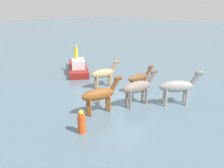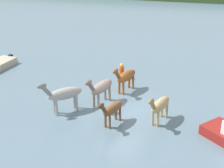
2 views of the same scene
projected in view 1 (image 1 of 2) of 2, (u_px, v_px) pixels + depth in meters
The scene contains 9 objects.
ground_plane at pixel (124, 98), 14.66m from camera, with size 198.22×198.22×0.00m, color slate.
horse_lead at pixel (138, 87), 13.24m from camera, with size 1.15×2.59×2.02m.
horse_mid_herd at pixel (100, 94), 12.23m from camera, with size 1.21×2.46×1.93m.
horse_rear_stallion at pixel (139, 78), 15.63m from camera, with size 0.98×2.15×1.68m.
horse_dark_mare at pixel (178, 86), 13.26m from camera, with size 2.14×2.18×2.05m.
horse_chestnut_trailing at pixel (104, 73), 16.36m from camera, with size 1.08×2.39×1.86m.
boat_motor_center at pixel (78, 68), 20.72m from camera, with size 5.32×4.81×1.37m.
person_boatman_standing at pixel (76, 52), 20.21m from camera, with size 0.32×0.32×1.19m.
buoy_channel_marker at pixel (82, 123), 10.37m from camera, with size 0.36×0.36×1.14m.
Camera 1 is at (-8.11, 11.01, 5.41)m, focal length 36.71 mm.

